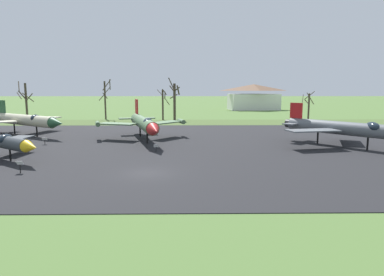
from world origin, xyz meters
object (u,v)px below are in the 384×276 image
object	(u,v)px
info_placard_rear_center	(156,147)
info_placard_rear_left	(20,165)
jet_fighter_front_left	(346,128)
jet_fighter_front_right	(26,120)
jet_fighter_rear_center	(144,123)
info_placard_front_right	(45,140)
visitor_building	(253,97)

from	to	relation	value
info_placard_rear_center	info_placard_rear_left	size ratio (longest dim) A/B	0.82
jet_fighter_front_left	jet_fighter_front_right	bearing A→B (deg)	165.66
jet_fighter_front_right	info_placard_rear_center	world-z (taller)	jet_fighter_front_right
jet_fighter_front_right	info_placard_rear_left	size ratio (longest dim) A/B	14.36
info_placard_rear_center	jet_fighter_front_right	bearing A→B (deg)	146.79
jet_fighter_rear_center	info_placard_rear_left	world-z (taller)	jet_fighter_rear_center
info_placard_rear_center	info_placard_rear_left	distance (m)	14.25
jet_fighter_front_right	jet_fighter_rear_center	distance (m)	19.26
jet_fighter_rear_center	info_placard_front_right	bearing A→B (deg)	-165.40
jet_fighter_front_right	visitor_building	size ratio (longest dim) A/B	0.88
jet_fighter_front_left	info_placard_rear_center	distance (m)	22.96
jet_fighter_front_right	info_placard_rear_left	distance (m)	25.45
info_placard_front_right	jet_fighter_rear_center	distance (m)	12.80
jet_fighter_front_left	info_placard_front_right	size ratio (longest dim) A/B	15.71
jet_fighter_rear_center	visitor_building	bearing A→B (deg)	67.49
info_placard_front_right	info_placard_rear_left	distance (m)	15.23
jet_fighter_rear_center	visitor_building	world-z (taller)	visitor_building
info_placard_rear_center	visitor_building	world-z (taller)	visitor_building
jet_fighter_rear_center	visitor_building	size ratio (longest dim) A/B	0.98
visitor_building	jet_fighter_rear_center	bearing A→B (deg)	-112.51
jet_fighter_front_left	jet_fighter_rear_center	bearing A→B (deg)	166.97
jet_fighter_front_left	jet_fighter_rear_center	size ratio (longest dim) A/B	0.84
jet_fighter_front_right	jet_fighter_rear_center	xyz separation A→B (m)	(18.51, -5.34, 0.04)
info_placard_front_right	info_placard_rear_left	xyz separation A→B (m)	(4.05, -14.68, 0.09)
jet_fighter_rear_center	info_placard_rear_center	size ratio (longest dim) A/B	19.75
jet_fighter_front_left	info_placard_rear_left	xyz separation A→B (m)	(-33.35, -12.05, -1.67)
info_placard_rear_center	jet_fighter_rear_center	bearing A→B (deg)	106.04
jet_fighter_front_right	info_placard_rear_left	xyz separation A→B (m)	(10.31, -23.21, -1.71)
jet_fighter_front_left	info_placard_rear_left	distance (m)	35.50
jet_fighter_front_left	jet_fighter_front_right	size ratio (longest dim) A/B	0.94
jet_fighter_front_left	jet_fighter_rear_center	world-z (taller)	jet_fighter_rear_center
jet_fighter_rear_center	info_placard_rear_left	size ratio (longest dim) A/B	16.14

